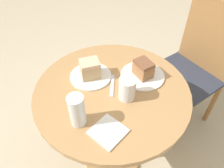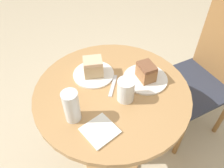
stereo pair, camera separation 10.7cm
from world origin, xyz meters
The scene contains 11 objects.
ground_plane centered at (0.00, 0.00, 0.00)m, with size 8.00×8.00×0.00m, color beige.
table centered at (0.00, 0.00, 0.59)m, with size 0.79×0.79×0.78m.
chair centered at (0.00, 0.76, 0.51)m, with size 0.50×0.49×0.98m.
plate_near centered at (-0.15, -0.03, 0.78)m, with size 0.22×0.22×0.01m.
plate_far centered at (0.03, 0.19, 0.78)m, with size 0.23×0.23×0.01m.
cake_slice_near centered at (-0.15, -0.03, 0.83)m, with size 0.12×0.12×0.09m.
cake_slice_far centered at (0.03, 0.19, 0.83)m, with size 0.11×0.09×0.09m.
glass_lemonade centered at (0.08, 0.03, 0.83)m, with size 0.08×0.08×0.12m.
glass_water centered at (0.06, -0.24, 0.85)m, with size 0.07×0.07×0.16m.
napkin_stack centered at (0.18, -0.17, 0.78)m, with size 0.15×0.15×0.01m.
fork centered at (-0.02, 0.02, 0.78)m, with size 0.13×0.12×0.00m.
Camera 2 is at (0.65, -0.39, 1.57)m, focal length 35.00 mm.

